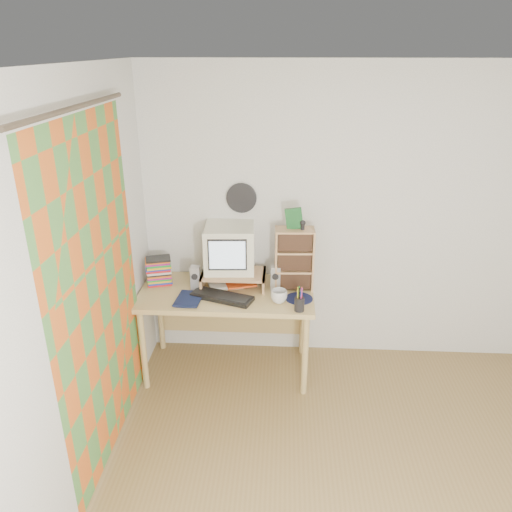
# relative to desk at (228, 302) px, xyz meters

# --- Properties ---
(floor) EXTENTS (3.50, 3.50, 0.00)m
(floor) POSITION_rel_desk_xyz_m (1.03, -1.44, -0.62)
(floor) COLOR olive
(floor) RESTS_ON ground
(ceiling) EXTENTS (3.50, 3.50, 0.00)m
(ceiling) POSITION_rel_desk_xyz_m (1.03, -1.44, 1.88)
(ceiling) COLOR white
(ceiling) RESTS_ON back_wall
(back_wall) EXTENTS (3.50, 0.00, 3.50)m
(back_wall) POSITION_rel_desk_xyz_m (1.03, 0.31, 0.63)
(back_wall) COLOR white
(back_wall) RESTS_ON floor
(left_wall) EXTENTS (0.00, 3.50, 3.50)m
(left_wall) POSITION_rel_desk_xyz_m (-0.72, -1.44, 0.63)
(left_wall) COLOR white
(left_wall) RESTS_ON floor
(curtain) EXTENTS (0.00, 2.20, 2.20)m
(curtain) POSITION_rel_desk_xyz_m (-0.68, -0.96, 0.53)
(curtain) COLOR #D45E1D
(curtain) RESTS_ON left_wall
(wall_disc) EXTENTS (0.25, 0.02, 0.25)m
(wall_disc) POSITION_rel_desk_xyz_m (0.10, 0.29, 0.81)
(wall_disc) COLOR black
(wall_disc) RESTS_ON back_wall
(desk) EXTENTS (1.40, 0.70, 0.75)m
(desk) POSITION_rel_desk_xyz_m (0.00, 0.00, 0.00)
(desk) COLOR tan
(desk) RESTS_ON floor
(monitor_riser) EXTENTS (0.52, 0.30, 0.12)m
(monitor_riser) POSITION_rel_desk_xyz_m (0.05, 0.04, 0.23)
(monitor_riser) COLOR tan
(monitor_riser) RESTS_ON desk
(crt_monitor) EXTENTS (0.42, 0.42, 0.37)m
(crt_monitor) POSITION_rel_desk_xyz_m (0.01, 0.09, 0.44)
(crt_monitor) COLOR silver
(crt_monitor) RESTS_ON monitor_riser
(speaker_left) EXTENTS (0.08, 0.08, 0.20)m
(speaker_left) POSITION_rel_desk_xyz_m (-0.25, -0.04, 0.24)
(speaker_left) COLOR #AAAAAF
(speaker_left) RESTS_ON desk
(speaker_right) EXTENTS (0.08, 0.08, 0.21)m
(speaker_right) POSITION_rel_desk_xyz_m (0.39, -0.01, 0.24)
(speaker_right) COLOR #AAAAAF
(speaker_right) RESTS_ON desk
(keyboard) EXTENTS (0.52, 0.32, 0.03)m
(keyboard) POSITION_rel_desk_xyz_m (-0.02, -0.20, 0.15)
(keyboard) COLOR black
(keyboard) RESTS_ON desk
(dvd_stack) EXTENTS (0.23, 0.19, 0.28)m
(dvd_stack) POSITION_rel_desk_xyz_m (-0.57, 0.05, 0.27)
(dvd_stack) COLOR brown
(dvd_stack) RESTS_ON desk
(cd_rack) EXTENTS (0.32, 0.18, 0.51)m
(cd_rack) POSITION_rel_desk_xyz_m (0.54, 0.03, 0.39)
(cd_rack) COLOR tan
(cd_rack) RESTS_ON desk
(mug) EXTENTS (0.13, 0.13, 0.10)m
(mug) POSITION_rel_desk_xyz_m (0.43, -0.23, 0.19)
(mug) COLOR silver
(mug) RESTS_ON desk
(diary) EXTENTS (0.25, 0.20, 0.05)m
(diary) POSITION_rel_desk_xyz_m (-0.37, -0.23, 0.16)
(diary) COLOR #10193D
(diary) RESTS_ON desk
(mousepad) EXTENTS (0.27, 0.27, 0.00)m
(mousepad) POSITION_rel_desk_xyz_m (0.58, -0.16, 0.14)
(mousepad) COLOR black
(mousepad) RESTS_ON desk
(pen_cup) EXTENTS (0.08, 0.08, 0.15)m
(pen_cup) POSITION_rel_desk_xyz_m (0.58, -0.35, 0.21)
(pen_cup) COLOR black
(pen_cup) RESTS_ON desk
(papers) EXTENTS (0.32, 0.28, 0.04)m
(papers) POSITION_rel_desk_xyz_m (0.03, 0.05, 0.15)
(papers) COLOR white
(papers) RESTS_ON desk
(red_box) EXTENTS (0.08, 0.06, 0.04)m
(red_box) POSITION_rel_desk_xyz_m (-0.14, -0.13, 0.15)
(red_box) COLOR #B03512
(red_box) RESTS_ON desk
(game_box) EXTENTS (0.13, 0.04, 0.17)m
(game_box) POSITION_rel_desk_xyz_m (0.53, 0.04, 0.73)
(game_box) COLOR #195725
(game_box) RESTS_ON cd_rack
(webcam) EXTENTS (0.05, 0.05, 0.08)m
(webcam) POSITION_rel_desk_xyz_m (0.60, 0.02, 0.68)
(webcam) COLOR black
(webcam) RESTS_ON cd_rack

